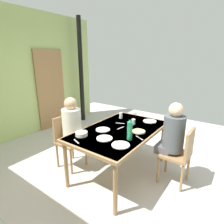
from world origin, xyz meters
TOP-DOWN VIEW (x-y plane):
  - ground_plane at (0.00, 0.00)m, footprint 7.24×7.24m
  - wall_back at (0.00, 2.78)m, footprint 4.80×0.10m
  - door_wooden at (0.92, 2.70)m, footprint 0.80×0.05m
  - stove_pipe_column at (1.76, 2.43)m, footprint 0.12×0.12m
  - dining_table at (0.20, 0.09)m, footprint 1.60×0.98m
  - chair_near_diner at (0.50, -0.75)m, footprint 0.40×0.40m
  - chair_far_diner at (-0.11, 0.93)m, footprint 0.40×0.40m
  - person_near_diner at (0.50, -0.62)m, footprint 0.30×0.37m
  - person_far_diner at (-0.11, 0.80)m, footprint 0.30×0.37m
  - water_bottle_green_near at (-0.02, -0.21)m, footprint 0.07×0.07m
  - serving_bowl_center at (-0.31, 0.40)m, footprint 0.17×0.17m
  - dinner_plate_near_left at (-0.24, -0.21)m, footprint 0.23×0.23m
  - dinner_plate_near_right at (0.03, 0.29)m, footprint 0.21×0.21m
  - dinner_plate_far_center at (0.79, -0.13)m, footprint 0.22×0.22m
  - dinner_plate_far_side at (-0.20, 0.08)m, footprint 0.22×0.22m
  - drinking_glass_by_near_diner at (0.51, 0.03)m, footprint 0.06×0.06m
  - drinking_glass_by_far_diner at (0.65, 0.37)m, footprint 0.06×0.06m
  - bread_plate_sliced at (0.27, -0.19)m, footprint 0.19×0.19m
  - cutlery_knife_near at (0.09, -0.30)m, footprint 0.08×0.14m
  - cutlery_fork_near at (0.42, 0.23)m, footprint 0.07×0.15m
  - cutlery_knife_far at (-0.48, 0.32)m, footprint 0.07×0.15m
  - cutlery_fork_far at (0.25, 0.11)m, footprint 0.15×0.04m

SIDE VIEW (x-z plane):
  - ground_plane at x=0.00m, z-range 0.00..0.00m
  - chair_near_diner at x=0.50m, z-range 0.06..0.93m
  - chair_far_diner at x=-0.11m, z-range 0.06..0.93m
  - dining_table at x=0.20m, z-range 0.31..1.07m
  - cutlery_knife_near at x=0.09m, z-range 0.76..0.76m
  - cutlery_fork_near at x=0.42m, z-range 0.76..0.76m
  - cutlery_knife_far at x=-0.48m, z-range 0.76..0.76m
  - cutlery_fork_far at x=0.25m, z-range 0.76..0.76m
  - dinner_plate_near_left at x=-0.24m, z-range 0.76..0.77m
  - dinner_plate_near_right at x=0.03m, z-range 0.76..0.77m
  - dinner_plate_far_center at x=0.79m, z-range 0.76..0.77m
  - dinner_plate_far_side at x=-0.20m, z-range 0.76..0.77m
  - bread_plate_sliced at x=0.27m, z-range 0.76..0.78m
  - person_near_diner at x=0.50m, z-range 0.40..1.17m
  - person_far_diner at x=-0.11m, z-range 0.40..1.17m
  - serving_bowl_center at x=-0.31m, z-range 0.76..0.81m
  - drinking_glass_by_near_diner at x=0.51m, z-range 0.76..0.85m
  - drinking_glass_by_far_diner at x=0.65m, z-range 0.76..0.86m
  - water_bottle_green_near at x=-0.02m, z-range 0.75..1.03m
  - door_wooden at x=0.92m, z-range 0.00..2.00m
  - wall_back at x=0.00m, z-range 0.00..2.84m
  - stove_pipe_column at x=1.76m, z-range 0.00..2.84m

